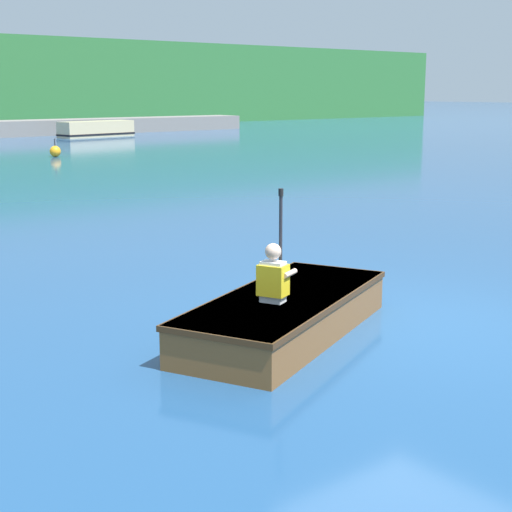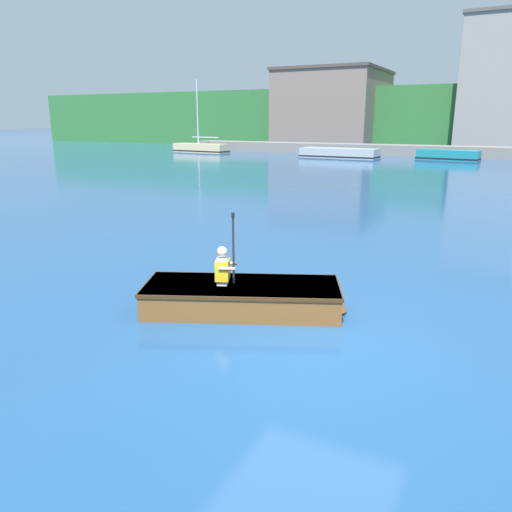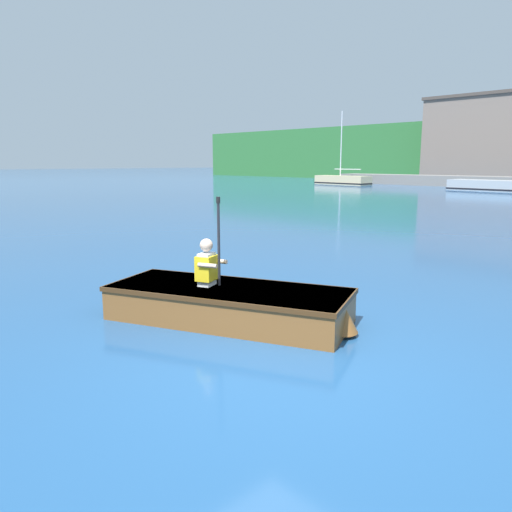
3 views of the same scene
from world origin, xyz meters
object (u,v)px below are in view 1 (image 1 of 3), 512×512
rowboat_foreground (287,311)px  channel_buoy (55,151)px  moored_boat_dock_center_far (96,129)px  person_paddler (273,276)px

rowboat_foreground → channel_buoy: bearing=70.4°
moored_boat_dock_center_far → channel_buoy: size_ratio=6.53×
rowboat_foreground → person_paddler: size_ratio=2.88×
person_paddler → channel_buoy: 25.10m
moored_boat_dock_center_far → channel_buoy: 14.08m
moored_boat_dock_center_far → rowboat_foreground: 38.62m
person_paddler → rowboat_foreground: bearing=23.7°
person_paddler → channel_buoy: bearing=69.9°
moored_boat_dock_center_far → rowboat_foreground: moored_boat_dock_center_far is taller
moored_boat_dock_center_far → rowboat_foreground: bearing=-115.0°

